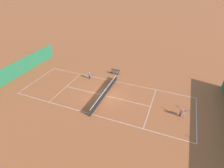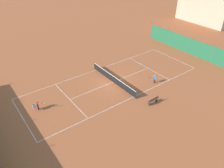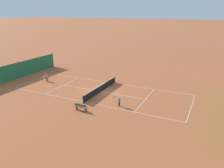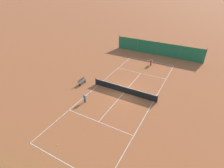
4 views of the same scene
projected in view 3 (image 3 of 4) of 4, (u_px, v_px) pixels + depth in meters
The scene contains 16 objects.
ground_plane at pixel (101, 92), 30.22m from camera, with size 600.00×600.00×0.00m, color #A8542D.
court_line_markings at pixel (101, 92), 30.22m from camera, with size 8.25×23.85×0.01m.
tennis_net at pixel (101, 88), 30.07m from camera, with size 9.18×0.08×1.06m.
windscreen_fence_near at pixel (19, 70), 36.17m from camera, with size 17.28×0.08×2.90m.
player_far_service at pixel (47, 77), 34.47m from camera, with size 0.77×0.85×1.18m.
player_near_service at pixel (119, 101), 25.41m from camera, with size 0.48×0.97×1.18m.
tennis_ball_by_net_right at pixel (179, 111), 24.28m from camera, with size 0.07×0.07×0.07m, color #CCE033.
tennis_ball_near_corner at pixel (74, 96), 28.60m from camera, with size 0.07×0.07×0.07m, color #CCE033.
tennis_ball_service_box at pixel (156, 103), 26.26m from camera, with size 0.07×0.07×0.07m, color #CCE033.
tennis_ball_alley_right at pixel (162, 94), 29.12m from camera, with size 0.07×0.07×0.07m, color #CCE033.
tennis_ball_by_net_left at pixel (53, 87), 31.97m from camera, with size 0.07×0.07×0.07m, color #CCE033.
tennis_ball_far_corner at pixel (150, 94), 29.07m from camera, with size 0.07×0.07×0.07m, color #CCE033.
tennis_ball_alley_left at pixel (82, 90), 30.85m from camera, with size 0.07×0.07×0.07m, color #CCE033.
tennis_ball_mid_court at pixel (36, 87), 32.00m from camera, with size 0.07×0.07×0.07m, color #CCE033.
ball_hopper at pixel (45, 77), 34.63m from camera, with size 0.36×0.36×0.89m.
courtside_bench at pixel (81, 107), 24.29m from camera, with size 0.36×1.50×0.84m.
Camera 3 is at (24.88, 13.62, 10.59)m, focal length 35.00 mm.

